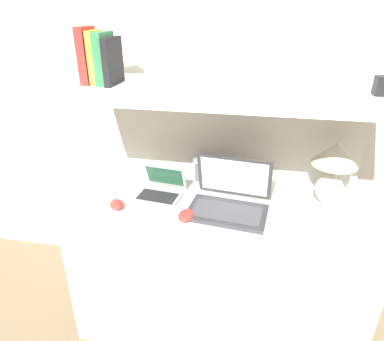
# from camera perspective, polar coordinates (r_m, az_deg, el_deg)

# --- Properties ---
(wall_back) EXTENTS (6.00, 0.05, 2.40)m
(wall_back) POSITION_cam_1_polar(r_m,az_deg,el_deg) (1.89, 6.77, 13.18)
(wall_back) COLOR beige
(wall_back) RESTS_ON ground_plane
(desk) EXTENTS (1.40, 0.65, 0.71)m
(desk) POSITION_cam_1_polar(r_m,az_deg,el_deg) (1.92, 4.40, -15.08)
(desk) COLOR white
(desk) RESTS_ON ground_plane
(back_riser) EXTENTS (1.40, 0.04, 1.25)m
(back_riser) POSITION_cam_1_polar(r_m,az_deg,el_deg) (2.05, 5.84, -3.00)
(back_riser) COLOR beige
(back_riser) RESTS_ON ground_plane
(shelf) EXTENTS (1.40, 0.59, 0.03)m
(shelf) POSITION_cam_1_polar(r_m,az_deg,el_deg) (1.56, 5.88, 12.88)
(shelf) COLOR white
(shelf) RESTS_ON back_riser
(table_lamp) EXTENTS (0.22, 0.22, 0.33)m
(table_lamp) POSITION_cam_1_polar(r_m,az_deg,el_deg) (1.78, 22.56, 0.75)
(table_lamp) COLOR white
(table_lamp) RESTS_ON desk
(laptop_large) EXTENTS (0.40, 0.33, 0.24)m
(laptop_large) POSITION_cam_1_polar(r_m,az_deg,el_deg) (1.67, 6.25, -4.93)
(laptop_large) COLOR #333338
(laptop_large) RESTS_ON desk
(laptop_small) EXTENTS (0.25, 0.24, 0.15)m
(laptop_small) POSITION_cam_1_polar(r_m,az_deg,el_deg) (1.79, -5.32, -3.39)
(laptop_small) COLOR silver
(laptop_small) RESTS_ON desk
(computer_mouse) EXTENTS (0.08, 0.11, 0.04)m
(computer_mouse) POSITION_cam_1_polar(r_m,az_deg,el_deg) (1.61, -1.01, -7.50)
(computer_mouse) COLOR red
(computer_mouse) RESTS_ON desk
(second_mouse) EXTENTS (0.10, 0.11, 0.04)m
(second_mouse) POSITION_cam_1_polar(r_m,az_deg,el_deg) (1.73, -12.45, -5.54)
(second_mouse) COLOR red
(second_mouse) RESTS_ON desk
(router_box) EXTENTS (0.13, 0.07, 0.15)m
(router_box) POSITION_cam_1_polar(r_m,az_deg,el_deg) (1.89, 2.23, -0.05)
(router_box) COLOR gray
(router_box) RESTS_ON desk
(book_red) EXTENTS (0.04, 0.13, 0.25)m
(book_red) POSITION_cam_1_polar(r_m,az_deg,el_deg) (1.72, -17.02, 17.83)
(book_red) COLOR #A82823
(book_red) RESTS_ON shelf
(book_yellow) EXTENTS (0.03, 0.13, 0.23)m
(book_yellow) POSITION_cam_1_polar(r_m,az_deg,el_deg) (1.70, -15.68, 17.66)
(book_yellow) COLOR gold
(book_yellow) RESTS_ON shelf
(book_green) EXTENTS (0.04, 0.15, 0.23)m
(book_green) POSITION_cam_1_polar(r_m,az_deg,el_deg) (1.69, -14.37, 17.63)
(book_green) COLOR #2D7042
(book_green) RESTS_ON shelf
(book_black) EXTENTS (0.03, 0.18, 0.21)m
(book_black) POSITION_cam_1_polar(r_m,az_deg,el_deg) (1.67, -13.05, 17.32)
(book_black) COLOR black
(book_black) RESTS_ON shelf
(shelf_gadget) EXTENTS (0.07, 0.06, 0.08)m
(shelf_gadget) POSITION_cam_1_polar(r_m,az_deg,el_deg) (1.63, 29.40, 12.19)
(shelf_gadget) COLOR black
(shelf_gadget) RESTS_ON shelf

